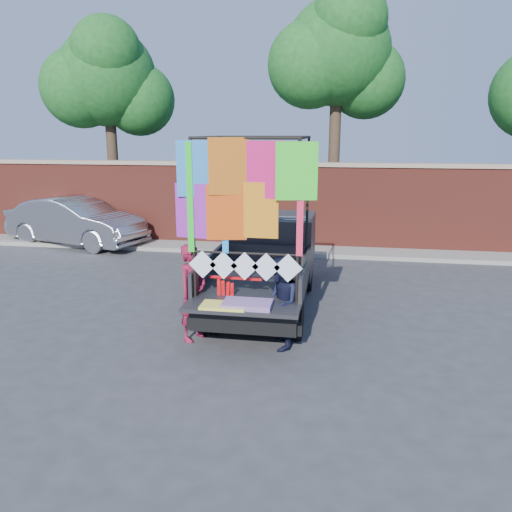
% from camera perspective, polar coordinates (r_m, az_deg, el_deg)
% --- Properties ---
extents(ground, '(90.00, 90.00, 0.00)m').
position_cam_1_polar(ground, '(8.94, 0.94, -8.92)').
color(ground, '#38383A').
rests_on(ground, ground).
extents(brick_wall, '(30.00, 0.45, 2.61)m').
position_cam_1_polar(brick_wall, '(15.35, 4.88, 5.84)').
color(brick_wall, maroon).
rests_on(brick_wall, ground).
extents(curb, '(30.00, 1.20, 0.12)m').
position_cam_1_polar(curb, '(14.90, 4.55, 0.65)').
color(curb, gray).
rests_on(curb, ground).
extents(tree_left, '(4.20, 3.30, 7.05)m').
position_cam_1_polar(tree_left, '(18.07, -16.65, 18.60)').
color(tree_left, '#38281C').
rests_on(tree_left, ground).
extents(tree_mid, '(4.20, 3.30, 7.73)m').
position_cam_1_polar(tree_mid, '(16.42, 9.38, 21.55)').
color(tree_mid, '#38281C').
rests_on(tree_mid, ground).
extents(pickup_truck, '(2.16, 5.43, 3.42)m').
position_cam_1_polar(pickup_truck, '(10.63, 1.40, -0.29)').
color(pickup_truck, black).
rests_on(pickup_truck, ground).
extents(sedan, '(4.86, 2.76, 1.52)m').
position_cam_1_polar(sedan, '(16.71, -19.90, 3.75)').
color(sedan, '#A4A6AB').
rests_on(sedan, ground).
extents(woman, '(0.60, 0.72, 1.67)m').
position_cam_1_polar(woman, '(8.53, -7.22, -4.17)').
color(woman, maroon).
rests_on(woman, ground).
extents(man, '(0.69, 0.83, 1.54)m').
position_cam_1_polar(man, '(8.15, 2.79, -5.46)').
color(man, black).
rests_on(man, ground).
extents(streamer_bundle, '(0.89, 0.08, 0.61)m').
position_cam_1_polar(streamer_bundle, '(8.27, -3.02, -3.72)').
color(streamer_bundle, red).
rests_on(streamer_bundle, ground).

